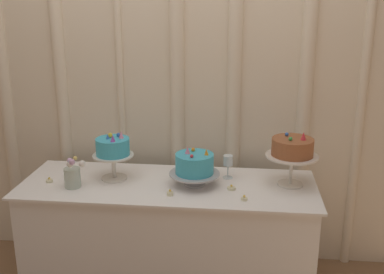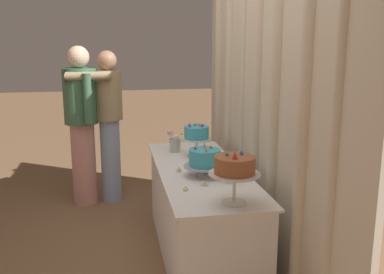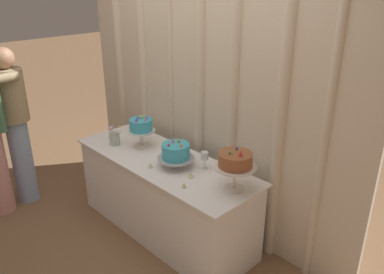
# 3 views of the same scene
# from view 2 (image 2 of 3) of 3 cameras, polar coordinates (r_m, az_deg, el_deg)

# --- Properties ---
(ground_plane) EXTENTS (24.00, 24.00, 0.00)m
(ground_plane) POSITION_cam_2_polar(r_m,az_deg,el_deg) (3.69, -0.56, -15.28)
(ground_plane) COLOR #846042
(draped_curtain) EXTENTS (3.20, 0.16, 2.59)m
(draped_curtain) POSITION_cam_2_polar(r_m,az_deg,el_deg) (3.42, 8.73, 6.62)
(draped_curtain) COLOR beige
(draped_curtain) RESTS_ON ground_plane
(cake_table) EXTENTS (1.83, 0.65, 0.74)m
(cake_table) POSITION_cam_2_polar(r_m,az_deg,el_deg) (3.54, 1.05, -9.87)
(cake_table) COLOR white
(cake_table) RESTS_ON ground_plane
(cake_display_leftmost) EXTENTS (0.26, 0.26, 0.31)m
(cake_display_leftmost) POSITION_cam_2_polar(r_m,az_deg,el_deg) (3.71, 0.58, 0.31)
(cake_display_leftmost) COLOR silver
(cake_display_leftmost) RESTS_ON cake_table
(cake_display_center) EXTENTS (0.31, 0.31, 0.24)m
(cake_display_center) POSITION_cam_2_polar(r_m,az_deg,el_deg) (3.23, 1.65, -2.84)
(cake_display_center) COLOR #B2B2B7
(cake_display_center) RESTS_ON cake_table
(cake_display_rightmost) EXTENTS (0.32, 0.32, 0.35)m
(cake_display_rightmost) POSITION_cam_2_polar(r_m,az_deg,el_deg) (2.67, 5.54, -3.94)
(cake_display_rightmost) COLOR silver
(cake_display_rightmost) RESTS_ON cake_table
(wine_glass) EXTENTS (0.06, 0.06, 0.15)m
(wine_glass) POSITION_cam_2_polar(r_m,az_deg,el_deg) (3.08, 4.94, -4.02)
(wine_glass) COLOR silver
(wine_glass) RESTS_ON cake_table
(flower_vase) EXTENTS (0.13, 0.15, 0.20)m
(flower_vase) POSITION_cam_2_polar(r_m,az_deg,el_deg) (3.92, -2.28, -0.83)
(flower_vase) COLOR #B2C1B2
(flower_vase) RESTS_ON cake_table
(tealight_far_left) EXTENTS (0.04, 0.04, 0.03)m
(tealight_far_left) POSITION_cam_2_polar(r_m,az_deg,el_deg) (4.11, -1.78, -1.16)
(tealight_far_left) COLOR beige
(tealight_far_left) RESTS_ON cake_table
(tealight_near_left) EXTENTS (0.04, 0.04, 0.04)m
(tealight_near_left) POSITION_cam_2_polar(r_m,az_deg,el_deg) (3.35, -1.72, -4.33)
(tealight_near_left) COLOR beige
(tealight_near_left) RESTS_ON cake_table
(tealight_near_right) EXTENTS (0.05, 0.05, 0.03)m
(tealight_near_right) POSITION_cam_2_polar(r_m,az_deg,el_deg) (3.04, 1.65, -6.18)
(tealight_near_right) COLOR beige
(tealight_near_right) RESTS_ON cake_table
(tealight_far_right) EXTENTS (0.04, 0.04, 0.03)m
(tealight_far_right) POSITION_cam_2_polar(r_m,az_deg,el_deg) (2.95, -0.83, -6.80)
(tealight_far_right) COLOR beige
(tealight_far_right) RESTS_ON cake_table
(guest_girl_blue_dress) EXTENTS (0.45, 0.59, 1.61)m
(guest_girl_blue_dress) POSITION_cam_2_polar(r_m,az_deg,el_deg) (4.71, -10.78, 2.39)
(guest_girl_blue_dress) COLOR #93ADD6
(guest_girl_blue_dress) RESTS_ON ground_plane
(guest_man_pink_jacket) EXTENTS (0.48, 0.45, 1.66)m
(guest_man_pink_jacket) POSITION_cam_2_polar(r_m,az_deg,el_deg) (4.70, -14.11, 2.21)
(guest_man_pink_jacket) COLOR #D6938E
(guest_man_pink_jacket) RESTS_ON ground_plane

